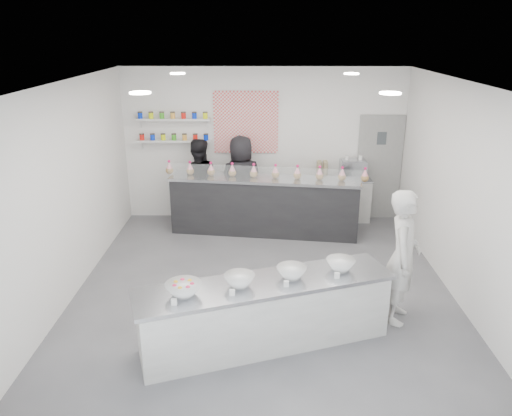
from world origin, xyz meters
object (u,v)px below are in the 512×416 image
at_px(espresso_ledge, 341,200).
at_px(espresso_machine, 353,170).
at_px(staff_left, 198,182).
at_px(woman_prep, 403,257).
at_px(back_bar, 264,206).
at_px(prep_counter, 266,313).
at_px(staff_right, 241,182).

distance_m(espresso_ledge, espresso_machine, 0.65).
bearing_deg(staff_left, woman_prep, 126.63).
relative_size(espresso_machine, woman_prep, 0.28).
bearing_deg(back_bar, prep_counter, -82.52).
bearing_deg(espresso_machine, prep_counter, -112.16).
bearing_deg(espresso_ledge, staff_left, -175.80).
relative_size(staff_left, staff_right, 0.96).
xyz_separation_m(espresso_machine, woman_prep, (0.03, -3.63, -0.16)).
relative_size(prep_counter, woman_prep, 1.73).
bearing_deg(prep_counter, espresso_machine, 48.76).
bearing_deg(woman_prep, prep_counter, 127.75).
relative_size(espresso_ledge, espresso_machine, 2.32).
distance_m(espresso_ledge, woman_prep, 3.67).
bearing_deg(prep_counter, espresso_ledge, 51.09).
relative_size(back_bar, espresso_ledge, 3.01).
height_order(back_bar, espresso_ledge, back_bar).
height_order(prep_counter, woman_prep, woman_prep).
relative_size(espresso_machine, staff_right, 0.28).
relative_size(prep_counter, back_bar, 0.89).
distance_m(back_bar, espresso_ledge, 1.68).
bearing_deg(prep_counter, staff_left, 88.73).
height_order(prep_counter, staff_right, staff_right).
height_order(espresso_ledge, woman_prep, woman_prep).
distance_m(espresso_machine, staff_right, 2.20).
relative_size(espresso_ledge, staff_left, 0.68).
bearing_deg(back_bar, espresso_ledge, 30.89).
distance_m(prep_counter, staff_left, 4.25).
distance_m(back_bar, staff_right, 0.70).
distance_m(espresso_ledge, staff_left, 2.86).
bearing_deg(espresso_machine, woman_prep, -89.45).
xyz_separation_m(back_bar, espresso_machine, (1.73, 0.67, 0.51)).
bearing_deg(staff_left, espresso_ledge, 179.13).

